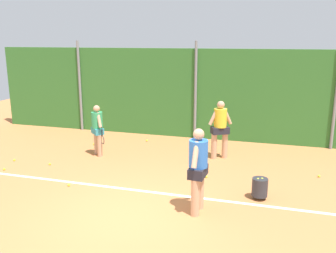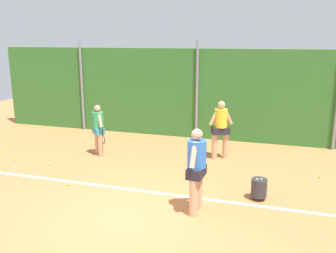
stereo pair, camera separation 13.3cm
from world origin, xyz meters
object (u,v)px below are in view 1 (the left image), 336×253
at_px(tennis_ball_5, 69,185).
at_px(tennis_ball_7, 191,163).
at_px(tennis_ball_1, 256,186).
at_px(tennis_ball_8, 147,140).
at_px(player_foreground_near, 198,166).
at_px(tennis_ball_6, 319,176).
at_px(tennis_ball_10, 206,177).
at_px(player_midcourt, 97,128).
at_px(ball_hopper, 260,187).
at_px(tennis_ball_3, 4,169).
at_px(tennis_ball_4, 14,160).
at_px(tennis_ball_9, 94,144).
at_px(player_backcourt_far, 220,126).
at_px(tennis_ball_2, 98,143).
at_px(tennis_ball_0, 50,164).

xyz_separation_m(tennis_ball_5, tennis_ball_7, (2.58, 2.50, 0.00)).
height_order(tennis_ball_1, tennis_ball_8, same).
bearing_deg(player_foreground_near, tennis_ball_7, 18.81).
distance_m(tennis_ball_5, tennis_ball_8, 4.45).
relative_size(tennis_ball_1, tennis_ball_6, 1.00).
bearing_deg(tennis_ball_10, player_midcourt, 165.33).
relative_size(ball_hopper, tennis_ball_3, 7.78).
distance_m(tennis_ball_3, tennis_ball_6, 8.66).
relative_size(tennis_ball_1, tennis_ball_10, 1.00).
bearing_deg(tennis_ball_3, tennis_ball_6, 12.94).
height_order(tennis_ball_4, tennis_ball_10, same).
distance_m(player_foreground_near, player_midcourt, 4.82).
bearing_deg(tennis_ball_6, tennis_ball_9, 171.76).
distance_m(tennis_ball_8, tennis_ball_10, 3.95).
bearing_deg(tennis_ball_7, player_backcourt_far, 48.22).
height_order(player_backcourt_far, tennis_ball_10, player_backcourt_far).
relative_size(tennis_ball_4, tennis_ball_8, 1.00).
bearing_deg(tennis_ball_7, player_foreground_near, -74.80).
height_order(tennis_ball_3, tennis_ball_5, same).
bearing_deg(tennis_ball_3, tennis_ball_10, 10.69).
distance_m(player_midcourt, tennis_ball_6, 6.58).
bearing_deg(player_backcourt_far, tennis_ball_5, -163.40).
height_order(player_backcourt_far, tennis_ball_9, player_backcourt_far).
relative_size(tennis_ball_7, tennis_ball_10, 1.00).
bearing_deg(ball_hopper, tennis_ball_2, 151.71).
xyz_separation_m(tennis_ball_7, tennis_ball_8, (-2.09, 1.92, 0.00)).
xyz_separation_m(tennis_ball_0, tennis_ball_6, (7.46, 1.20, 0.00)).
height_order(player_backcourt_far, tennis_ball_0, player_backcourt_far).
distance_m(tennis_ball_4, tennis_ball_8, 4.45).
xyz_separation_m(tennis_ball_2, tennis_ball_9, (-0.06, -0.17, 0.00)).
bearing_deg(player_midcourt, player_foreground_near, 5.99).
xyz_separation_m(player_foreground_near, tennis_ball_10, (-0.18, 1.98, -1.00)).
bearing_deg(player_foreground_near, ball_hopper, -46.60).
xyz_separation_m(tennis_ball_2, tennis_ball_7, (3.64, -1.15, 0.00)).
bearing_deg(tennis_ball_3, tennis_ball_0, 37.01).
height_order(tennis_ball_1, tennis_ball_2, same).
bearing_deg(tennis_ball_2, tennis_ball_6, -9.67).
height_order(tennis_ball_0, tennis_ball_9, same).
bearing_deg(tennis_ball_10, player_backcourt_far, 87.54).
bearing_deg(ball_hopper, tennis_ball_5, -172.67).
bearing_deg(tennis_ball_5, player_backcourt_far, 45.02).
xyz_separation_m(tennis_ball_3, tennis_ball_9, (1.24, 2.98, 0.00)).
relative_size(tennis_ball_5, tennis_ball_10, 1.00).
distance_m(player_foreground_near, player_backcourt_far, 3.72).
height_order(tennis_ball_8, tennis_ball_9, same).
xyz_separation_m(ball_hopper, tennis_ball_10, (-1.42, 0.95, -0.26)).
xyz_separation_m(player_foreground_near, tennis_ball_9, (-4.49, 3.91, -1.00)).
relative_size(player_midcourt, tennis_ball_4, 24.33).
distance_m(ball_hopper, tennis_ball_10, 1.72).
height_order(tennis_ball_1, tennis_ball_7, same).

